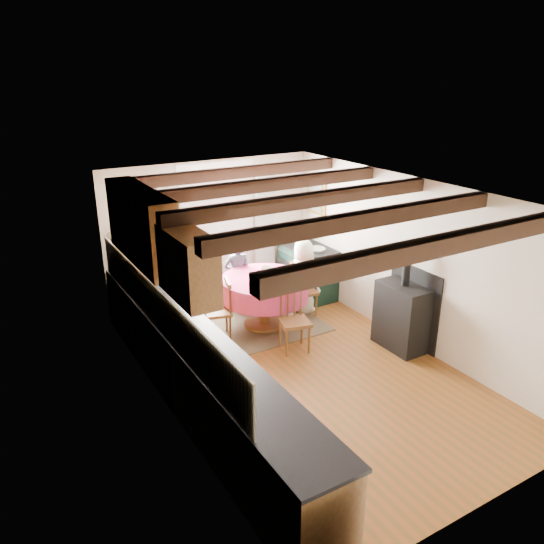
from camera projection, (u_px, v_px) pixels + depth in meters
floor at (303, 372)px, 7.01m from camera, size 3.60×5.50×0.00m
ceiling at (307, 193)px, 6.15m from camera, size 3.60×5.50×0.00m
wall_back at (212, 233)px, 8.79m from camera, size 3.60×0.00×2.40m
wall_front at (491, 399)px, 4.37m from camera, size 3.60×0.00×2.40m
wall_left at (166, 321)px, 5.73m from camera, size 0.00×5.50×2.40m
wall_right at (411, 263)px, 7.44m from camera, size 0.00×5.50×2.40m
beam_a at (437, 246)px, 4.58m from camera, size 3.60×0.16×0.16m
beam_b at (362, 220)px, 5.38m from camera, size 3.60×0.16×0.16m
beam_c at (307, 200)px, 6.19m from camera, size 3.60×0.16×0.16m
beam_d at (264, 185)px, 6.99m from camera, size 3.60×0.16×0.16m
beam_e at (230, 173)px, 7.79m from camera, size 3.60×0.16×0.16m
splash_left at (159, 310)px, 5.98m from camera, size 0.02×4.50×0.55m
splash_back at (154, 243)px, 8.30m from camera, size 1.40×0.02×0.55m
base_cabinet_left at (196, 374)px, 6.14m from camera, size 0.60×5.30×0.88m
base_cabinet_back at (161, 294)px, 8.32m from camera, size 1.30×0.60×0.88m
worktop_left at (195, 338)px, 5.98m from camera, size 0.64×5.30×0.04m
worktop_back at (159, 267)px, 8.14m from camera, size 1.30×0.64×0.04m
wall_cabinet_glass at (141, 225)px, 6.50m from camera, size 0.34×1.80×0.90m
wall_cabinet_solid at (188, 265)px, 5.32m from camera, size 0.34×0.90×0.70m
window_frame at (217, 209)px, 8.69m from camera, size 1.34×0.03×1.54m
window_pane at (217, 209)px, 8.69m from camera, size 1.20×0.01×1.40m
curtain_left at (172, 248)px, 8.39m from camera, size 0.35×0.10×2.10m
curtain_right at (265, 232)px, 9.20m from camera, size 0.35×0.10×2.10m
curtain_rod at (218, 173)px, 8.40m from camera, size 2.00×0.03×0.03m
wall_picture at (316, 196)px, 9.09m from camera, size 0.04×0.50×0.60m
wall_plate at (268, 197)px, 9.09m from camera, size 0.30×0.02×0.30m
rug at (265, 326)px, 8.26m from camera, size 1.75×1.36×0.01m
dining_table at (265, 302)px, 8.12m from camera, size 1.33×1.33×0.80m
chair_near at (295, 320)px, 7.40m from camera, size 0.50×0.51×0.94m
chair_left at (218, 310)px, 7.76m from camera, size 0.50×0.49×0.91m
chair_right at (304, 289)px, 8.49m from camera, size 0.45×0.43×0.89m
aga_range at (308, 271)px, 9.20m from camera, size 0.64×1.00×0.92m
cast_iron_stove at (404, 299)px, 7.39m from camera, size 0.45×0.74×1.49m
child_far at (238, 276)px, 8.56m from camera, size 0.50×0.39×1.23m
child_right at (303, 277)px, 8.57m from camera, size 0.53×0.68×1.21m
bowl_a at (277, 272)px, 8.13m from camera, size 0.30×0.30×0.06m
bowl_b at (267, 269)px, 8.27m from camera, size 0.21×0.21×0.06m
cup at (269, 277)px, 7.90m from camera, size 0.13×0.13×0.09m
canister_tall at (147, 260)px, 8.01m from camera, size 0.15×0.15×0.25m
canister_wide at (156, 261)px, 8.09m from camera, size 0.16×0.16×0.18m
canister_slim at (178, 254)px, 8.21m from camera, size 0.10×0.10×0.28m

